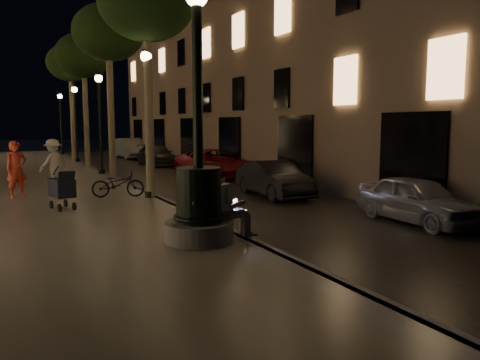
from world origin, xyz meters
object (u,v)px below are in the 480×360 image
lamp_curb_d (61,115)px  pedestrian_red (17,169)px  tree_far (70,64)px  stroller (62,188)px  lamp_curb_a (147,102)px  car_second (273,179)px  pedestrian_white (53,162)px  tree_third (84,56)px  car_third (213,163)px  bicycle (118,184)px  tree_second (108,34)px  car_fifth (131,148)px  lamp_curb_b (100,109)px  lamp_curb_c (75,113)px  car_rear (156,155)px  car_front (417,200)px  fountain_lamppost (199,192)px  tree_near (147,4)px  seated_man_laptop (226,203)px

lamp_curb_d → pedestrian_red: (-3.79, -22.08, -2.12)m
tree_far → stroller: tree_far is taller
lamp_curb_a → car_second: bearing=-7.6°
pedestrian_white → tree_third: bearing=-138.4°
car_third → stroller: bearing=-143.5°
bicycle → pedestrian_red: bearing=79.7°
tree_second → car_fifth: (4.20, 13.78, -5.59)m
lamp_curb_b → lamp_curb_c: size_ratio=1.00×
stroller → car_fifth: 21.98m
lamp_curb_d → bicycle: size_ratio=2.91×
tree_second → lamp_curb_d: 18.26m
lamp_curb_c → car_third: size_ratio=1.00×
tree_far → car_rear: size_ratio=1.73×
tree_far → car_front: tree_far is taller
lamp_curb_a → tree_far: bearing=89.7°
tree_third → bicycle: size_ratio=4.35×
car_third → pedestrian_red: (-8.59, -3.96, 0.44)m
pedestrian_white → tree_far: bearing=-130.8°
car_second → lamp_curb_b: bearing=119.9°
fountain_lamppost → car_front: size_ratio=1.45×
lamp_curb_c → car_rear: 5.65m
tree_near → fountain_lamppost: bearing=-97.1°
seated_man_laptop → stroller: 5.64m
seated_man_laptop → car_front: seated_man_laptop is taller
car_second → car_third: 6.47m
lamp_curb_a → car_second: 5.08m
lamp_curb_b → pedestrian_red: 7.47m
lamp_curb_d → bicycle: lamp_curb_d is taller
pedestrian_red → lamp_curb_c: bearing=55.2°
pedestrian_white → bicycle: bearing=80.4°
tree_near → pedestrian_white: (-2.49, 4.61, -5.14)m
tree_second → lamp_curb_d: bearing=90.3°
lamp_curb_c → pedestrian_red: lamp_curb_c is taller
lamp_curb_a → car_front: (5.36, -6.07, -2.63)m
bicycle → car_rear: bearing=-6.0°
tree_far → stroller: bearing=-98.5°
lamp_curb_d → car_front: lamp_curb_d is taller
lamp_curb_b → lamp_curb_a: bearing=-90.0°
lamp_curb_d → tree_far: bearing=-89.2°
tree_third → tree_near: bearing=-89.8°
tree_far → lamp_curb_c: bearing=-92.3°
tree_third → bicycle: tree_third is taller
lamp_curb_b → car_rear: (4.30, 5.42, -2.61)m
car_rear → pedestrian_red: 14.07m
tree_near → lamp_curb_b: size_ratio=1.52×
car_second → car_rear: size_ratio=0.88×
car_third → bicycle: (-5.69, -5.39, -0.04)m
bicycle → tree_second: bearing=5.7°
car_front → tree_third: bearing=109.3°
fountain_lamppost → car_rear: fountain_lamppost is taller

